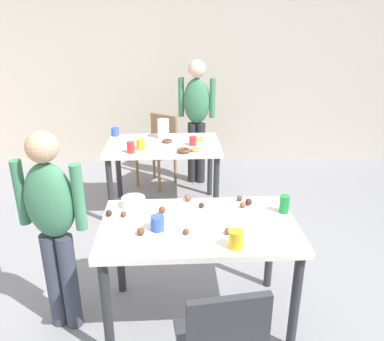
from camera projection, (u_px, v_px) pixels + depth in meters
ground_plane at (207, 309)px, 2.82m from camera, size 6.40×6.40×0.00m
wall_back at (188, 70)px, 5.31m from camera, size 6.40×0.10×2.60m
dining_table_near at (199, 237)px, 2.52m from camera, size 1.26×0.75×0.75m
dining_table_far at (163, 153)px, 4.08m from camera, size 1.18×0.76×0.75m
chair_far_table at (159, 145)px, 4.80m from camera, size 0.56×0.56×0.87m
person_girl_near at (53, 219)px, 2.39m from camera, size 0.45×0.27×1.39m
person_adult_far at (197, 112)px, 4.67m from camera, size 0.45×0.27×1.53m
mixing_bowl at (133, 202)px, 2.71m from camera, size 0.17×0.17×0.06m
soda_can at (284, 204)px, 2.60m from camera, size 0.07×0.07×0.12m
fork_near at (248, 225)px, 2.46m from camera, size 0.17×0.02×0.01m
cup_near_0 at (236, 239)px, 2.21m from camera, size 0.09×0.09×0.11m
cup_near_1 at (157, 223)px, 2.40m from camera, size 0.09×0.09×0.09m
cake_ball_0 at (162, 210)px, 2.61m from camera, size 0.05×0.05×0.05m
cake_ball_1 at (228, 231)px, 2.35m from camera, size 0.05×0.05×0.05m
cake_ball_2 at (188, 198)px, 2.78m from camera, size 0.05×0.05×0.05m
cake_ball_3 at (243, 205)px, 2.68m from camera, size 0.04×0.04×0.04m
cake_ball_4 at (141, 231)px, 2.35m from camera, size 0.05×0.05×0.05m
cake_ball_5 at (201, 205)px, 2.68m from camera, size 0.04×0.04×0.04m
cake_ball_6 at (123, 214)px, 2.56m from camera, size 0.04×0.04×0.04m
cake_ball_7 at (240, 198)px, 2.78m from camera, size 0.04×0.04×0.04m
cake_ball_8 at (109, 213)px, 2.57m from camera, size 0.04×0.04×0.04m
cake_ball_9 at (249, 202)px, 2.72m from camera, size 0.05×0.05×0.05m
cake_ball_10 at (186, 232)px, 2.35m from camera, size 0.04×0.04×0.04m
pitcher_far at (163, 129)px, 4.20m from camera, size 0.13×0.13×0.21m
cup_far_0 at (141, 144)px, 3.86m from camera, size 0.09×0.09×0.10m
cup_far_1 at (193, 141)px, 3.98m from camera, size 0.08×0.08×0.09m
cup_far_2 at (131, 147)px, 3.76m from camera, size 0.08×0.08×0.11m
cup_far_3 at (115, 132)px, 4.30m from camera, size 0.09×0.09×0.09m
donut_far_0 at (196, 149)px, 3.82m from camera, size 0.11×0.11×0.03m
donut_far_1 at (167, 141)px, 4.08m from camera, size 0.11×0.11×0.03m
donut_far_2 at (200, 138)px, 4.16m from camera, size 0.11×0.11×0.03m
donut_far_3 at (184, 151)px, 3.77m from camera, size 0.13×0.13×0.04m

